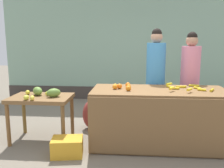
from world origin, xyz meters
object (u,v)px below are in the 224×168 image
(produce_crate, at_px, (67,147))
(vendor_woman_pink_shirt, at_px, (190,81))
(vendor_woman_blue_shirt, at_px, (155,80))
(produce_sack, at_px, (92,114))

(produce_crate, bearing_deg, vendor_woman_pink_shirt, 32.30)
(vendor_woman_pink_shirt, height_order, produce_crate, vendor_woman_pink_shirt)
(vendor_woman_pink_shirt, bearing_deg, vendor_woman_blue_shirt, -175.55)
(vendor_woman_blue_shirt, distance_m, vendor_woman_pink_shirt, 0.63)
(produce_crate, relative_size, produce_sack, 0.80)
(vendor_woman_blue_shirt, height_order, vendor_woman_pink_shirt, vendor_woman_blue_shirt)
(vendor_woman_pink_shirt, bearing_deg, produce_sack, -176.01)
(vendor_woman_blue_shirt, bearing_deg, produce_sack, -176.26)
(produce_sack, bearing_deg, produce_crate, -99.03)
(vendor_woman_blue_shirt, xyz_separation_m, produce_crate, (-1.35, -1.20, -0.81))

